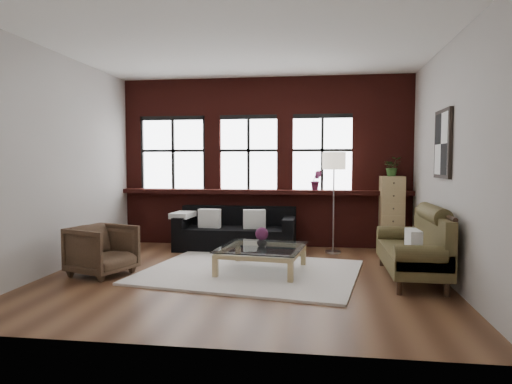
# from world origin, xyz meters

# --- Properties ---
(floor) EXTENTS (5.50, 5.50, 0.00)m
(floor) POSITION_xyz_m (0.00, 0.00, 0.00)
(floor) COLOR #50301D
(floor) RESTS_ON ground
(ceiling) EXTENTS (5.50, 5.50, 0.00)m
(ceiling) POSITION_xyz_m (0.00, 0.00, 3.20)
(ceiling) COLOR white
(ceiling) RESTS_ON ground
(wall_back) EXTENTS (5.50, 0.00, 5.50)m
(wall_back) POSITION_xyz_m (0.00, 2.50, 1.60)
(wall_back) COLOR #B3ADA6
(wall_back) RESTS_ON ground
(wall_front) EXTENTS (5.50, 0.00, 5.50)m
(wall_front) POSITION_xyz_m (0.00, -2.50, 1.60)
(wall_front) COLOR #B3ADA6
(wall_front) RESTS_ON ground
(wall_left) EXTENTS (0.00, 5.00, 5.00)m
(wall_left) POSITION_xyz_m (-2.75, 0.00, 1.60)
(wall_left) COLOR #B3ADA6
(wall_left) RESTS_ON ground
(wall_right) EXTENTS (0.00, 5.00, 5.00)m
(wall_right) POSITION_xyz_m (2.75, 0.00, 1.60)
(wall_right) COLOR #B3ADA6
(wall_right) RESTS_ON ground
(brick_backwall) EXTENTS (5.50, 0.12, 3.20)m
(brick_backwall) POSITION_xyz_m (0.00, 2.44, 1.60)
(brick_backwall) COLOR #481511
(brick_backwall) RESTS_ON floor
(sill_ledge) EXTENTS (5.50, 0.30, 0.08)m
(sill_ledge) POSITION_xyz_m (0.00, 2.35, 1.04)
(sill_ledge) COLOR #481511
(sill_ledge) RESTS_ON brick_backwall
(window_left) EXTENTS (1.38, 0.10, 1.50)m
(window_left) POSITION_xyz_m (-1.80, 2.45, 1.75)
(window_left) COLOR black
(window_left) RESTS_ON brick_backwall
(window_mid) EXTENTS (1.38, 0.10, 1.50)m
(window_mid) POSITION_xyz_m (-0.30, 2.45, 1.75)
(window_mid) COLOR black
(window_mid) RESTS_ON brick_backwall
(window_right) EXTENTS (1.38, 0.10, 1.50)m
(window_right) POSITION_xyz_m (1.10, 2.45, 1.75)
(window_right) COLOR black
(window_right) RESTS_ON brick_backwall
(wall_poster) EXTENTS (0.05, 0.74, 0.94)m
(wall_poster) POSITION_xyz_m (2.72, 0.30, 1.85)
(wall_poster) COLOR black
(wall_poster) RESTS_ON wall_right
(shag_rug) EXTENTS (3.36, 2.83, 0.03)m
(shag_rug) POSITION_xyz_m (0.07, 0.20, 0.02)
(shag_rug) COLOR beige
(shag_rug) RESTS_ON floor
(dark_sofa) EXTENTS (2.16, 0.87, 0.78)m
(dark_sofa) POSITION_xyz_m (-0.46, 1.90, 0.39)
(dark_sofa) COLOR black
(dark_sofa) RESTS_ON floor
(pillow_a) EXTENTS (0.41, 0.17, 0.34)m
(pillow_a) POSITION_xyz_m (-0.92, 1.80, 0.58)
(pillow_a) COLOR silver
(pillow_a) RESTS_ON dark_sofa
(pillow_b) EXTENTS (0.42, 0.21, 0.34)m
(pillow_b) POSITION_xyz_m (-0.10, 1.80, 0.58)
(pillow_b) COLOR silver
(pillow_b) RESTS_ON dark_sofa
(vintage_settee) EXTENTS (0.81, 1.82, 0.97)m
(vintage_settee) POSITION_xyz_m (2.30, 0.16, 0.49)
(vintage_settee) COLOR #4A4022
(vintage_settee) RESTS_ON floor
(pillow_settee) EXTENTS (0.15, 0.38, 0.34)m
(pillow_settee) POSITION_xyz_m (2.22, -0.40, 0.59)
(pillow_settee) COLOR silver
(pillow_settee) RESTS_ON vintage_settee
(armchair) EXTENTS (0.99, 0.98, 0.71)m
(armchair) POSITION_xyz_m (-2.00, -0.20, 0.35)
(armchair) COLOR #412F20
(armchair) RESTS_ON floor
(coffee_table) EXTENTS (1.31, 1.31, 0.39)m
(coffee_table) POSITION_xyz_m (0.23, 0.25, 0.19)
(coffee_table) COLOR tan
(coffee_table) RESTS_ON shag_rug
(vase) EXTENTS (0.17, 0.17, 0.15)m
(vase) POSITION_xyz_m (0.23, 0.25, 0.45)
(vase) COLOR #B2B2B2
(vase) RESTS_ON coffee_table
(flowers) EXTENTS (0.19, 0.19, 0.19)m
(flowers) POSITION_xyz_m (0.23, 0.25, 0.57)
(flowers) COLOR #571E42
(flowers) RESTS_ON vase
(drawer_chest) EXTENTS (0.42, 0.42, 1.35)m
(drawer_chest) POSITION_xyz_m (2.35, 2.22, 0.67)
(drawer_chest) COLOR tan
(drawer_chest) RESTS_ON floor
(potted_plant_top) EXTENTS (0.32, 0.28, 0.34)m
(potted_plant_top) POSITION_xyz_m (2.35, 2.22, 1.52)
(potted_plant_top) COLOR #2D5923
(potted_plant_top) RESTS_ON drawer_chest
(floor_lamp) EXTENTS (0.40, 0.40, 1.93)m
(floor_lamp) POSITION_xyz_m (1.30, 1.85, 0.96)
(floor_lamp) COLOR #A5A5A8
(floor_lamp) RESTS_ON floor
(sill_plant) EXTENTS (0.23, 0.20, 0.37)m
(sill_plant) POSITION_xyz_m (0.99, 2.32, 1.27)
(sill_plant) COLOR #571E42
(sill_plant) RESTS_ON sill_ledge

